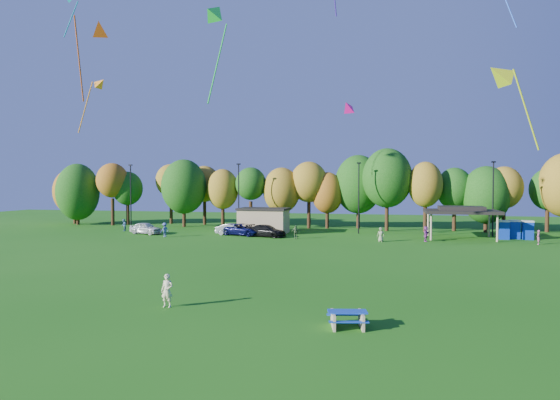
% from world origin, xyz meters
% --- Properties ---
extents(ground, '(160.00, 160.00, 0.00)m').
position_xyz_m(ground, '(0.00, 0.00, 0.00)').
color(ground, '#19600F').
rests_on(ground, ground).
extents(tree_line, '(93.57, 10.55, 11.15)m').
position_xyz_m(tree_line, '(-1.03, 45.51, 5.91)').
color(tree_line, black).
rests_on(tree_line, ground).
extents(lamp_posts, '(64.50, 0.25, 9.09)m').
position_xyz_m(lamp_posts, '(2.00, 40.00, 4.90)').
color(lamp_posts, black).
rests_on(lamp_posts, ground).
extents(utility_building, '(6.30, 4.30, 3.25)m').
position_xyz_m(utility_building, '(-10.00, 38.00, 1.64)').
color(utility_building, tan).
rests_on(utility_building, ground).
extents(pavilion, '(8.20, 6.20, 3.77)m').
position_xyz_m(pavilion, '(14.00, 37.00, 3.23)').
color(pavilion, tan).
rests_on(pavilion, ground).
extents(porta_potties, '(3.75, 1.89, 2.18)m').
position_xyz_m(porta_potties, '(20.01, 37.68, 1.10)').
color(porta_potties, '#0D31AD').
rests_on(porta_potties, ground).
extents(picnic_table, '(2.01, 1.77, 0.76)m').
position_xyz_m(picnic_table, '(4.36, -1.80, 0.44)').
color(picnic_table, tan).
rests_on(picnic_table, ground).
extents(kite_flyer, '(0.64, 0.43, 1.75)m').
position_xyz_m(kite_flyer, '(-5.16, -0.21, 0.87)').
color(kite_flyer, beige).
rests_on(kite_flyer, ground).
extents(car_a, '(4.70, 2.86, 1.50)m').
position_xyz_m(car_a, '(-24.21, 33.43, 0.75)').
color(car_a, silver).
rests_on(car_a, ground).
extents(car_b, '(4.28, 1.70, 1.39)m').
position_xyz_m(car_b, '(-13.14, 34.80, 0.69)').
color(car_b, '#98999D').
rests_on(car_b, ground).
extents(car_c, '(5.74, 3.97, 1.46)m').
position_xyz_m(car_c, '(-11.65, 34.54, 0.73)').
color(car_c, '#0B0D43').
rests_on(car_c, ground).
extents(car_d, '(5.34, 3.34, 1.44)m').
position_xyz_m(car_d, '(-8.51, 33.69, 0.72)').
color(car_d, black).
rests_on(car_d, ground).
extents(far_person_0, '(0.86, 0.64, 1.59)m').
position_xyz_m(far_person_0, '(4.99, 31.73, 0.80)').
color(far_person_0, '#8B9B6A').
rests_on(far_person_0, ground).
extents(far_person_1, '(1.10, 1.27, 1.71)m').
position_xyz_m(far_person_1, '(-20.41, 30.91, 0.85)').
color(far_person_1, '#4D5FAA').
rests_on(far_person_1, ground).
extents(far_person_2, '(0.99, 0.60, 1.57)m').
position_xyz_m(far_person_2, '(-4.73, 32.51, 0.78)').
color(far_person_2, '#506D43').
rests_on(far_person_2, ground).
extents(far_person_3, '(0.81, 0.93, 1.63)m').
position_xyz_m(far_person_3, '(-29.01, 36.32, 0.82)').
color(far_person_3, teal).
rests_on(far_person_3, ground).
extents(far_person_4, '(0.44, 0.61, 1.54)m').
position_xyz_m(far_person_4, '(21.21, 32.83, 0.77)').
color(far_person_4, '#B55584').
rests_on(far_person_4, ground).
extents(far_person_5, '(0.89, 1.66, 1.71)m').
position_xyz_m(far_person_5, '(9.85, 33.03, 0.85)').
color(far_person_5, '#A0429B').
rests_on(far_person_5, ground).
extents(kite_3, '(1.27, 1.43, 1.19)m').
position_xyz_m(kite_3, '(3.37, 9.02, 11.51)').
color(kite_3, '#D50B80').
extents(kite_4, '(3.49, 2.19, 5.66)m').
position_xyz_m(kite_4, '(12.51, 8.35, 13.01)').
color(kite_4, '#BCD416').
extents(kite_11, '(3.18, 1.27, 5.35)m').
position_xyz_m(kite_11, '(-20.58, 17.96, 15.75)').
color(kite_11, orange).
extents(kite_13, '(2.07, 4.39, 7.45)m').
position_xyz_m(kite_13, '(-6.37, 10.65, 18.83)').
color(kite_13, '#1CD838').
extents(kite_14, '(1.94, 3.77, 6.42)m').
position_xyz_m(kite_14, '(-15.11, 9.44, 17.94)').
color(kite_14, '#E54E14').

